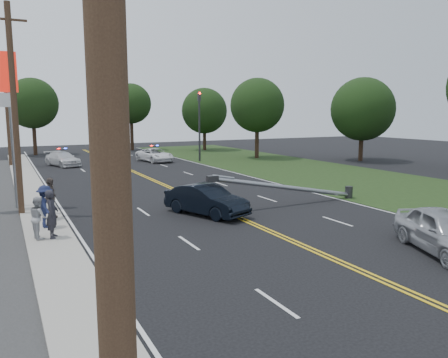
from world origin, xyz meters
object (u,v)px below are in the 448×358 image
fallen_streetlight (295,188)px  emergency_b (63,159)px  bystander_b (39,217)px  bystander_c (45,206)px  emergency_a (155,155)px  utility_pole_mid (15,110)px  crashed_sedan (206,200)px  waiting_sedan (445,231)px  utility_pole_far (7,111)px  bystander_d (50,198)px  bystander_a (52,214)px  traffic_signal (199,120)px  utility_pole_near (108,97)px

fallen_streetlight → emergency_b: 25.75m
bystander_b → bystander_c: 1.70m
emergency_a → bystander_b: size_ratio=2.93×
utility_pole_mid → crashed_sedan: (8.09, -4.01, -4.34)m
fallen_streetlight → waiting_sedan: size_ratio=2.00×
utility_pole_far → bystander_d: (1.17, -23.91, -4.01)m
utility_pole_mid → bystander_a: utility_pole_mid is taller
utility_pole_far → bystander_b: (0.43, -27.11, -4.14)m
utility_pole_far → bystander_c: bearing=-88.2°
crashed_sedan → emergency_b: crashed_sedan is taller
waiting_sedan → bystander_a: 14.65m
utility_pole_far → crashed_sedan: 27.58m
traffic_signal → fallen_streetlight: traffic_signal is taller
emergency_b → waiting_sedan: bearing=-94.1°
utility_pole_mid → bystander_b: size_ratio=6.04×
utility_pole_near → traffic_signal: bearing=65.3°
fallen_streetlight → utility_pole_mid: utility_pole_mid is taller
waiting_sedan → bystander_b: size_ratio=2.83×
waiting_sedan → emergency_a: size_ratio=0.97×
traffic_signal → utility_pole_far: utility_pole_far is taller
traffic_signal → emergency_b: size_ratio=1.54×
waiting_sedan → utility_pole_near: bearing=-131.2°
traffic_signal → utility_pole_far: (-17.50, 4.00, 0.88)m
traffic_signal → utility_pole_near: size_ratio=0.70×
utility_pole_near → bystander_b: (0.43, 14.89, -4.14)m
utility_pole_mid → waiting_sedan: size_ratio=2.13×
fallen_streetlight → bystander_c: bearing=177.5°
waiting_sedan → bystander_b: bearing=169.1°
bystander_b → utility_pole_mid: bearing=-4.4°
fallen_streetlight → bystander_d: 12.39m
emergency_a → bystander_a: 27.85m
utility_pole_far → fallen_streetlight: bearing=-62.8°
waiting_sedan → emergency_a: 32.98m
utility_pole_near → crashed_sedan: bearing=63.2°
fallen_streetlight → utility_pole_mid: size_ratio=0.94×
traffic_signal → bystander_c: size_ratio=3.88×
bystander_c → traffic_signal: bearing=-43.4°
fallen_streetlight → bystander_b: 13.00m
bystander_a → fallen_streetlight: bearing=-70.2°
utility_pole_near → bystander_a: utility_pole_near is taller
traffic_signal → bystander_b: size_ratio=4.26×
emergency_b → bystander_d: size_ratio=2.40×
traffic_signal → utility_pole_near: 41.84m
crashed_sedan → bystander_c: bystander_c is taller
utility_pole_far → utility_pole_mid: bearing=-90.0°
bystander_b → bystander_d: bystander_d is taller
emergency_a → bystander_d: 24.76m
utility_pole_mid → emergency_a: 24.15m
traffic_signal → bystander_b: 28.91m
fallen_streetlight → crashed_sedan: (-5.30, -0.01, -0.18)m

